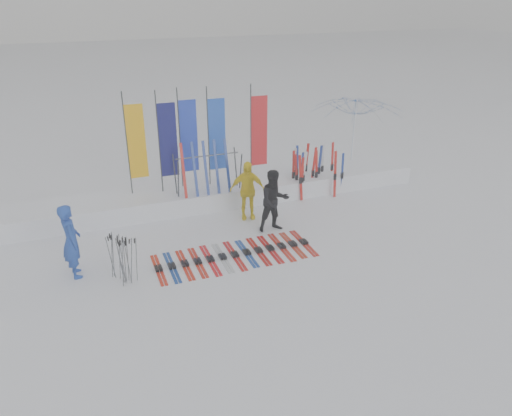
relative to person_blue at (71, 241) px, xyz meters
name	(u,v)px	position (x,y,z in m)	size (l,w,h in m)	color
ground	(271,269)	(4.64, -1.45, -0.95)	(120.00, 120.00, 0.00)	white
snow_bank	(218,193)	(4.64, 3.15, -0.65)	(14.00, 1.60, 0.60)	white
person_blue	(71,241)	(0.00, 0.00, 0.00)	(0.69, 0.46, 1.90)	#1C40A6
person_black	(274,201)	(5.56, 0.57, -0.03)	(0.90, 0.70, 1.85)	black
person_yellow	(247,190)	(5.12, 1.65, -0.04)	(1.07, 0.45, 1.83)	yellow
tent_canopy	(355,137)	(10.08, 3.77, 0.56)	(3.30, 3.37, 3.03)	white
ski_row	(235,255)	(3.99, -0.50, -0.92)	(4.24, 1.69, 0.07)	red
pole_cluster	(122,259)	(1.09, -0.69, -0.36)	(0.69, 0.63, 1.23)	#595B60
feather_flags	(194,137)	(3.96, 3.34, 1.29)	(4.51, 0.26, 3.20)	#383A3F
ski_rack	(208,168)	(4.21, 2.75, 0.43)	(2.04, 0.80, 1.23)	#383A3F
upright_skis	(310,172)	(7.81, 2.77, -0.16)	(1.68, 1.17, 1.68)	navy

